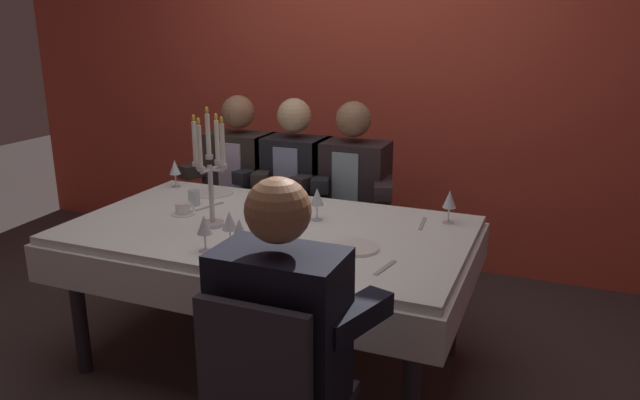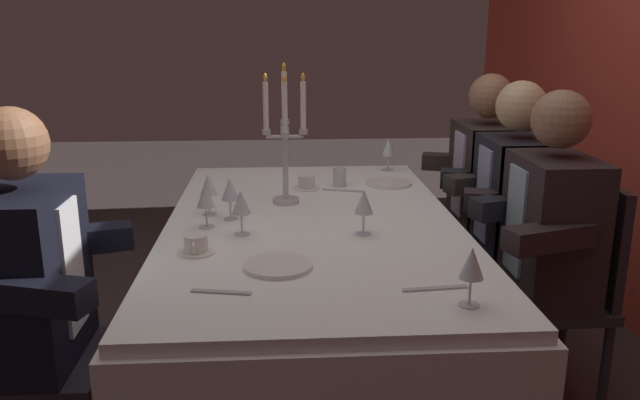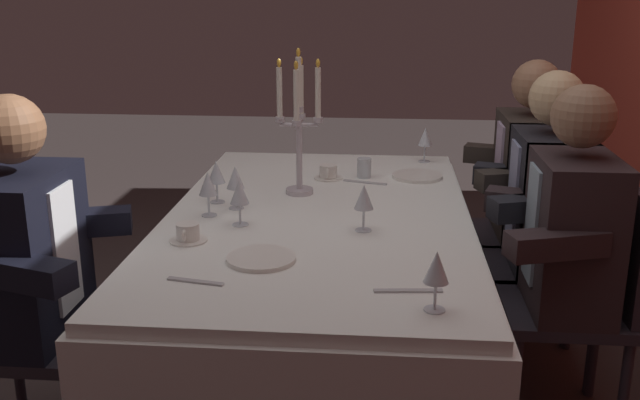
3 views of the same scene
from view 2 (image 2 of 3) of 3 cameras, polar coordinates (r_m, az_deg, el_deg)
name	(u,v)px [view 2 (image 2 of 3)]	position (r m, az deg, el deg)	size (l,w,h in m)	color
ground_plane	(313,392)	(2.74, -0.62, -16.75)	(12.00, 12.00, 0.00)	#3D3332
dining_table	(313,249)	(2.47, -0.67, -4.44)	(1.94, 1.14, 0.74)	white
candelabra	(285,139)	(2.61, -3.15, 5.51)	(0.19, 0.19, 0.58)	silver
dinner_plate_0	(388,183)	(2.99, 6.14, 1.51)	(0.22, 0.22, 0.01)	white
dinner_plate_1	(278,266)	(1.97, -3.76, -5.87)	(0.21, 0.21, 0.01)	white
wine_glass_0	(206,197)	(2.35, -10.19, 0.24)	(0.07, 0.07, 0.16)	silver
wine_glass_1	(472,264)	(1.71, 13.41, -5.63)	(0.07, 0.07, 0.16)	silver
wine_glass_2	(388,148)	(3.25, 6.11, 4.60)	(0.07, 0.07, 0.16)	silver
wine_glass_3	(364,203)	(2.24, 3.94, -0.30)	(0.07, 0.07, 0.16)	silver
wine_glass_4	(208,186)	(2.51, -9.95, 1.26)	(0.07, 0.07, 0.16)	silver
wine_glass_5	(241,203)	(2.25, -7.08, -0.28)	(0.07, 0.07, 0.16)	silver
wine_glass_6	(230,190)	(2.43, -8.06, 0.90)	(0.07, 0.07, 0.16)	silver
water_tumbler_0	(340,177)	(2.93, 1.77, 2.05)	(0.06, 0.06, 0.09)	silver
coffee_cup_0	(307,183)	(2.89, -1.20, 1.54)	(0.13, 0.12, 0.06)	white
coffee_cup_1	(196,245)	(2.12, -11.02, -3.98)	(0.13, 0.12, 0.06)	white
spoon_0	(221,292)	(1.81, -8.83, -8.13)	(0.17, 0.02, 0.01)	#B7B7BC
knife_1	(343,190)	(2.85, 2.06, 0.86)	(0.19, 0.02, 0.01)	#B7B7BC
knife_2	(435,288)	(1.84, 10.24, -7.78)	(0.19, 0.02, 0.01)	#B7B7BC
seated_diner_0	(486,178)	(3.22, 14.65, 1.89)	(0.63, 0.48, 1.24)	#28242C
seated_diner_1	(515,199)	(2.86, 17.03, 0.07)	(0.63, 0.48, 1.24)	#28242C
seated_diner_2	(552,226)	(2.52, 20.01, -2.22)	(0.63, 0.48, 1.24)	#28242C
seated_diner_3	(26,275)	(2.11, -24.81, -6.12)	(0.63, 0.48, 1.24)	#28242C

